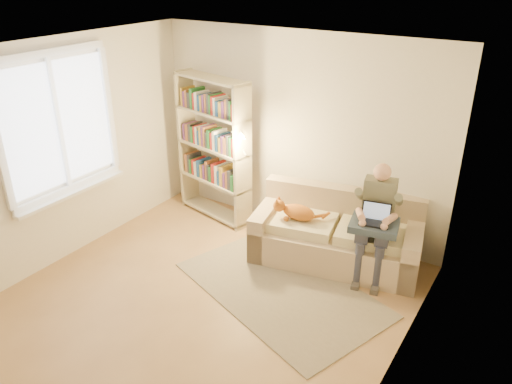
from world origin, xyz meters
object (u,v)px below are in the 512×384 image
Objects in this scene: laptop at (371,216)px; sofa at (337,237)px; person at (376,215)px; cat at (297,211)px; bookshelf at (213,142)px.

sofa is at bearing 147.55° from laptop.
person is (0.47, -0.05, 0.46)m from sofa.
cat is 0.89m from laptop.
sofa is 1.05× the size of bookshelf.
laptop is 2.42m from bookshelf.
bookshelf is (-1.93, 0.16, 0.80)m from sofa.
cat is 0.30× the size of bookshelf.
person is at bearing -18.36° from sofa.
cat is at bearing 171.59° from laptop.
laptop reaches higher than sofa.
bookshelf is at bearing 163.34° from sofa.
bookshelf reaches higher than cat.
sofa is 2.10m from bookshelf.
sofa is at bearing 14.80° from cat.
bookshelf is (-1.50, 0.38, 0.47)m from cat.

